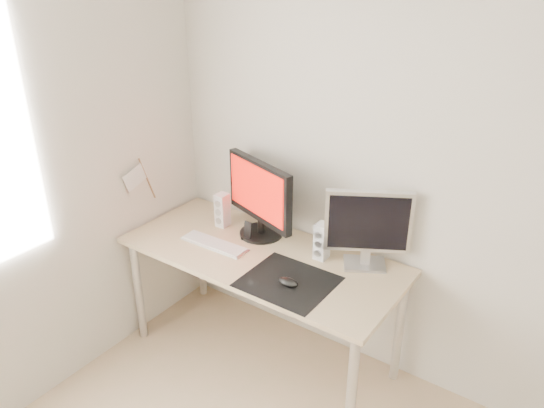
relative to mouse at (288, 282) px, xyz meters
The scene contains 11 objects.
wall_back 0.97m from the mouse, 41.15° to the left, with size 3.50×3.50×0.00m, color silver.
mousepad 0.04m from the mouse, 123.69° to the left, with size 0.45×0.40×0.00m, color black.
mouse is the anchor object (origin of this frame).
desk 0.36m from the mouse, 148.83° to the left, with size 1.60×0.70×0.73m.
main_monitor 0.60m from the mouse, 140.97° to the left, with size 0.54×0.33×0.47m.
second_monitor 0.51m from the mouse, 60.25° to the left, with size 0.41×0.26×0.43m.
speaker_left 0.76m from the mouse, 155.41° to the left, with size 0.07×0.08×0.21m.
speaker_right 0.34m from the mouse, 90.11° to the left, with size 0.07×0.08×0.21m.
keyboard 0.59m from the mouse, 170.00° to the left, with size 0.42×0.13×0.02m.
phone_dock 0.53m from the mouse, 149.99° to the left, with size 0.06×0.05×0.11m.
pennant 1.13m from the mouse, behind, with size 0.01×0.23×0.29m.
Camera 1 is at (0.59, -0.68, 2.26)m, focal length 35.00 mm.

